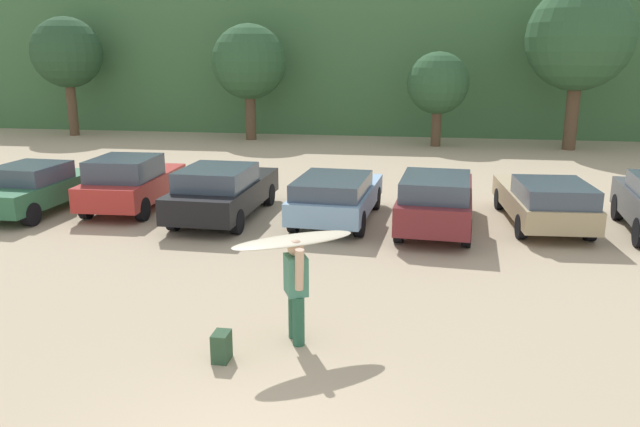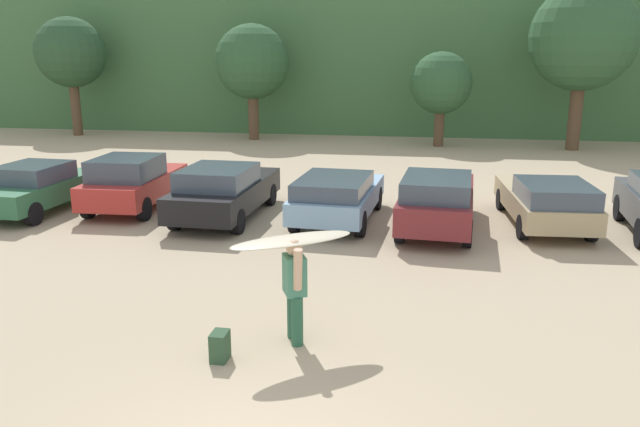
% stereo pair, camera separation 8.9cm
% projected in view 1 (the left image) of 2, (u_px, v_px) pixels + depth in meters
% --- Properties ---
extents(hillside_ridge, '(108.00, 12.00, 8.11)m').
position_uv_depth(hillside_ridge, '(397.00, 58.00, 38.68)').
color(hillside_ridge, '#427042').
rests_on(hillside_ridge, ground_plane).
extents(tree_ridge_back, '(3.70, 3.70, 6.28)m').
position_uv_depth(tree_ridge_back, '(67.00, 53.00, 33.29)').
color(tree_ridge_back, brown).
rests_on(tree_ridge_back, ground_plane).
extents(tree_center_right, '(3.78, 3.78, 5.86)m').
position_uv_depth(tree_center_right, '(249.00, 62.00, 31.81)').
color(tree_center_right, brown).
rests_on(tree_center_right, ground_plane).
extents(tree_center_left, '(2.94, 2.94, 4.49)m').
position_uv_depth(tree_center_left, '(438.00, 84.00, 29.81)').
color(tree_center_left, brown).
rests_on(tree_center_left, ground_plane).
extents(tree_center, '(4.77, 4.77, 7.49)m').
position_uv_depth(tree_center, '(580.00, 38.00, 28.19)').
color(tree_center, brown).
rests_on(tree_center, ground_plane).
extents(parked_car_forest_green, '(1.93, 4.18, 1.41)m').
position_uv_depth(parked_car_forest_green, '(35.00, 187.00, 17.90)').
color(parked_car_forest_green, '#2D6642').
rests_on(parked_car_forest_green, ground_plane).
extents(parked_car_red, '(1.96, 4.18, 1.59)m').
position_uv_depth(parked_car_red, '(131.00, 182.00, 18.24)').
color(parked_car_red, '#B72D28').
rests_on(parked_car_red, ground_plane).
extents(parked_car_black, '(2.01, 4.78, 1.51)m').
position_uv_depth(parked_car_black, '(223.00, 191.00, 17.27)').
color(parked_car_black, black).
rests_on(parked_car_black, ground_plane).
extents(parked_car_sky_blue, '(2.17, 4.49, 1.33)m').
position_uv_depth(parked_car_sky_blue, '(336.00, 195.00, 16.90)').
color(parked_car_sky_blue, '#84ADD1').
rests_on(parked_car_sky_blue, ground_plane).
extents(parked_car_maroon, '(2.08, 4.74, 1.53)m').
position_uv_depth(parked_car_maroon, '(436.00, 199.00, 16.13)').
color(parked_car_maroon, maroon).
rests_on(parked_car_maroon, ground_plane).
extents(parked_car_tan, '(2.11, 4.67, 1.34)m').
position_uv_depth(parked_car_tan, '(544.00, 200.00, 16.48)').
color(parked_car_tan, tan).
rests_on(parked_car_tan, ground_plane).
extents(person_adult, '(0.46, 0.67, 1.70)m').
position_uv_depth(person_adult, '(296.00, 285.00, 9.83)').
color(person_adult, '#26593F').
rests_on(person_adult, ground_plane).
extents(surfboard_cream, '(1.99, 1.65, 0.09)m').
position_uv_depth(surfboard_cream, '(293.00, 240.00, 9.79)').
color(surfboard_cream, beige).
extents(backpack_dropped, '(0.24, 0.34, 0.45)m').
position_uv_depth(backpack_dropped, '(222.00, 347.00, 9.39)').
color(backpack_dropped, '#2D4C33').
rests_on(backpack_dropped, ground_plane).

